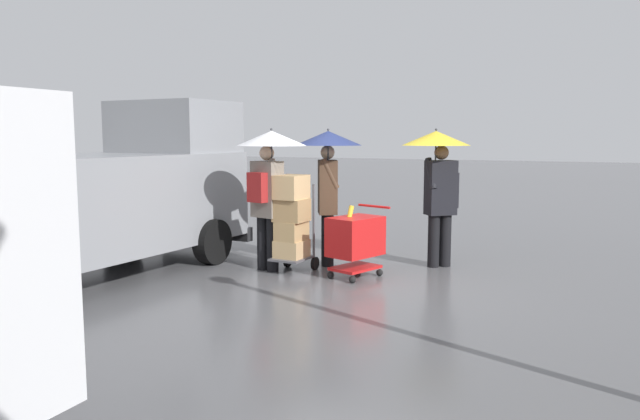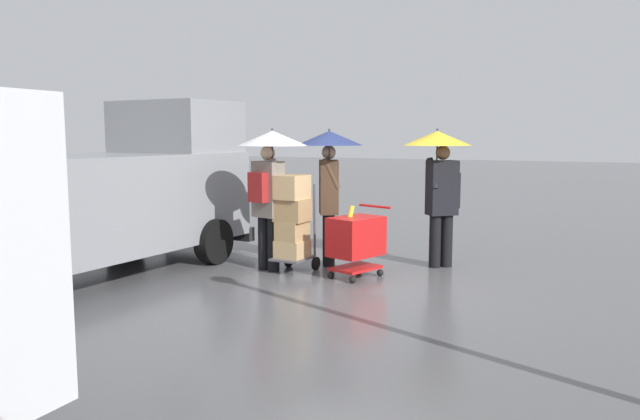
{
  "view_description": "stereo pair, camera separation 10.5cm",
  "coord_description": "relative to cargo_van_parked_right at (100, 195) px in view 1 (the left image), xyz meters",
  "views": [
    {
      "loc": [
        -3.02,
        7.49,
        2.03
      ],
      "look_at": [
        0.43,
        0.13,
        1.05
      ],
      "focal_mm": 34.42,
      "sensor_mm": 36.0,
      "label": 1
    },
    {
      "loc": [
        -3.11,
        7.45,
        2.03
      ],
      "look_at": [
        0.43,
        0.13,
        1.05
      ],
      "focal_mm": 34.42,
      "sensor_mm": 36.0,
      "label": 2
    }
  ],
  "objects": [
    {
      "name": "shopping_cart_vendor",
      "position": [
        -3.46,
        -1.4,
        -0.61
      ],
      "size": [
        0.78,
        0.95,
        1.04
      ],
      "color": "red",
      "rests_on": "ground"
    },
    {
      "name": "hand_dolly_boxes",
      "position": [
        -2.47,
        -1.31,
        -0.36
      ],
      "size": [
        0.53,
        0.71,
        1.46
      ],
      "color": "#515156",
      "rests_on": "ground"
    },
    {
      "name": "pedestrian_black_side",
      "position": [
        -2.77,
        -1.96,
        0.41
      ],
      "size": [
        1.04,
        1.04,
        2.15
      ],
      "color": "black",
      "rests_on": "ground"
    },
    {
      "name": "ground_plane",
      "position": [
        -3.66,
        -0.8,
        -1.18
      ],
      "size": [
        90.0,
        90.0,
        0.0
      ],
      "primitive_type": "plane",
      "color": "#5B5B5E"
    },
    {
      "name": "cargo_van_parked_right",
      "position": [
        0.0,
        0.0,
        0.0
      ],
      "size": [
        2.4,
        5.44,
        2.6
      ],
      "color": "gray",
      "rests_on": "ground"
    },
    {
      "name": "pedestrian_white_side",
      "position": [
        -2.13,
        -1.24,
        0.39
      ],
      "size": [
        1.04,
        1.04,
        2.15
      ],
      "color": "black",
      "rests_on": "ground"
    },
    {
      "name": "pedestrian_pink_side",
      "position": [
        -4.33,
        -2.61,
        0.39
      ],
      "size": [
        1.04,
        1.04,
        2.15
      ],
      "color": "black",
      "rests_on": "ground"
    }
  ]
}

